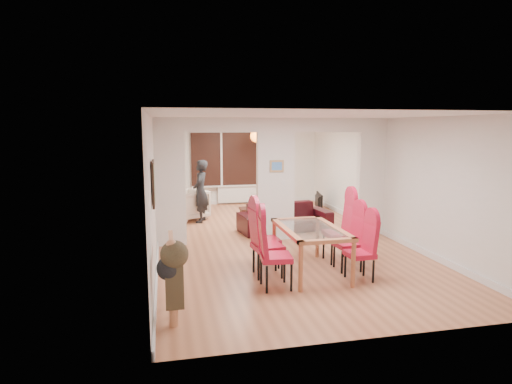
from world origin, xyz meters
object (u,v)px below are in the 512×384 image
object	(u,v)px
dining_chair_rb	(348,240)
bowl	(259,206)
dining_table	(310,250)
sofa	(285,217)
person	(201,191)
dining_chair_ra	(360,249)
coffee_table	(259,212)
bottle	(251,202)
dining_chair_lb	(268,241)
dining_chair_rc	(338,229)
armchair	(188,205)
television	(316,202)
dining_chair_la	(276,251)
dining_chair_lc	(266,235)

from	to	relation	value
dining_chair_rb	bowl	size ratio (longest dim) A/B	4.44
dining_table	sofa	xyz separation A→B (m)	(0.40, 2.91, -0.07)
person	dining_chair_ra	bearing A→B (deg)	39.93
coffee_table	bottle	size ratio (longest dim) A/B	3.36
sofa	coffee_table	bearing A→B (deg)	90.19
dining_table	dining_chair_lb	world-z (taller)	dining_chair_lb
dining_chair_rc	sofa	distance (m)	2.47
dining_table	bowl	distance (m)	4.73
dining_chair_rc	armchair	size ratio (longest dim) A/B	1.37
dining_chair_ra	dining_chair_rb	size ratio (longest dim) A/B	0.96
dining_chair_rc	armchair	bearing A→B (deg)	121.72
dining_chair_lb	armchair	world-z (taller)	dining_chair_lb
dining_chair_ra	dining_chair_rc	distance (m)	0.98
dining_chair_rc	dining_chair_ra	bearing A→B (deg)	-92.08
dining_chair_rc	armchair	distance (m)	4.80
television	dining_chair_la	bearing A→B (deg)	165.38
armchair	coffee_table	distance (m)	1.93
dining_chair_lb	dining_chair_rc	distance (m)	1.50
dining_chair_rc	person	bearing A→B (deg)	120.67
dining_chair_rb	sofa	size ratio (longest dim) A/B	0.49
dining_chair_lb	coffee_table	size ratio (longest dim) A/B	1.14
bowl	dining_chair_lb	bearing A→B (deg)	-100.99
dining_chair_la	dining_chair_rb	size ratio (longest dim) A/B	1.08
dining_chair_lb	person	world-z (taller)	person
dining_chair_ra	person	bearing A→B (deg)	111.78
person	bowl	distance (m)	1.79
dining_table	armchair	bearing A→B (deg)	110.89
television	coffee_table	xyz separation A→B (m)	(-1.82, -0.48, -0.13)
person	bowl	bearing A→B (deg)	122.39
coffee_table	bottle	xyz separation A→B (m)	(-0.22, 0.01, 0.27)
sofa	television	world-z (taller)	sofa
dining_chair_lb	person	xyz separation A→B (m)	(-0.72, 4.23, 0.21)
dining_chair_la	dining_chair_lc	bearing A→B (deg)	90.96
dining_chair_ra	dining_chair_la	bearing A→B (deg)	179.71
dining_chair_la	bottle	distance (m)	5.22
armchair	dining_chair_rc	bearing A→B (deg)	-0.08
dining_chair_ra	coffee_table	bearing A→B (deg)	93.44
bowl	coffee_table	bearing A→B (deg)	-108.95
dining_chair_rc	sofa	bearing A→B (deg)	97.91
armchair	dining_chair_lc	bearing A→B (deg)	-15.72
sofa	dining_table	bearing A→B (deg)	-105.98
dining_chair_rb	bottle	bearing A→B (deg)	94.58
dining_chair_ra	armchair	world-z (taller)	dining_chair_ra
sofa	dining_chair_ra	bearing A→B (deg)	-94.00
dining_table	television	world-z (taller)	dining_table
dining_chair_ra	sofa	world-z (taller)	dining_chair_ra
dining_table	bottle	distance (m)	4.63
dining_chair_lb	bowl	distance (m)	4.81
dining_chair_la	coffee_table	xyz separation A→B (m)	(0.88, 5.16, -0.45)
person	television	world-z (taller)	person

